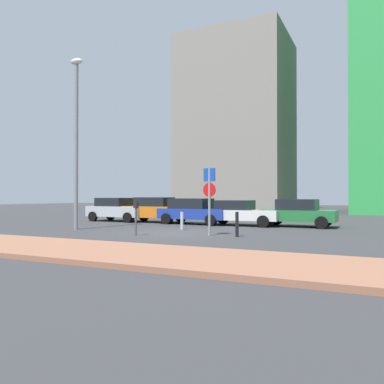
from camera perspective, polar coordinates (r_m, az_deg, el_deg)
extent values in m
plane|color=#38383A|center=(17.51, -3.39, -6.03)|extent=(120.00, 120.00, 0.00)
cube|color=#9E664C|center=(12.30, -18.33, -7.96)|extent=(40.00, 3.43, 0.14)
cube|color=#B7BABF|center=(25.96, -10.76, -2.81)|extent=(4.24, 1.94, 0.67)
cube|color=black|center=(26.17, -11.38, -1.45)|extent=(2.10, 1.71, 0.55)
cylinder|color=black|center=(25.83, -7.07, -3.58)|extent=(0.65, 0.25, 0.64)
cylinder|color=black|center=(24.40, -9.46, -3.74)|extent=(0.65, 0.25, 0.64)
cylinder|color=black|center=(27.56, -11.91, -3.38)|extent=(0.65, 0.25, 0.64)
cylinder|color=black|center=(26.22, -14.40, -3.52)|extent=(0.65, 0.25, 0.64)
cube|color=orange|center=(24.55, -5.46, -2.92)|extent=(4.05, 1.72, 0.70)
cube|color=black|center=(24.57, -5.57, -1.44)|extent=(2.18, 1.56, 0.56)
cylinder|color=black|center=(24.65, -1.72, -3.72)|extent=(0.64, 0.23, 0.64)
cylinder|color=black|center=(23.17, -3.59, -3.92)|extent=(0.64, 0.23, 0.64)
cylinder|color=black|center=(25.99, -7.13, -3.56)|extent=(0.64, 0.23, 0.64)
cylinder|color=black|center=(24.60, -9.21, -3.72)|extent=(0.64, 0.23, 0.64)
cube|color=#1E389E|center=(22.86, 0.42, -3.21)|extent=(4.36, 1.94, 0.60)
cube|color=black|center=(22.97, -0.15, -1.70)|extent=(2.41, 1.70, 0.60)
cylinder|color=black|center=(23.00, 4.63, -3.94)|extent=(0.65, 0.26, 0.64)
cylinder|color=black|center=(21.45, 2.75, -4.18)|extent=(0.65, 0.26, 0.64)
cylinder|color=black|center=(24.33, -1.63, -3.76)|extent=(0.65, 0.26, 0.64)
cylinder|color=black|center=(22.88, -3.81, -3.96)|extent=(0.65, 0.26, 0.64)
cube|color=white|center=(21.91, 7.30, -3.36)|extent=(4.32, 1.86, 0.57)
cube|color=black|center=(22.00, 6.36, -1.92)|extent=(1.97, 1.67, 0.53)
cylinder|color=black|center=(22.40, 11.54, -4.02)|extent=(0.64, 0.23, 0.64)
cylinder|color=black|center=(20.68, 10.44, -4.30)|extent=(0.64, 0.23, 0.64)
cylinder|color=black|center=(23.22, 4.51, -3.91)|extent=(0.64, 0.23, 0.64)
cylinder|color=black|center=(21.57, 2.90, -4.16)|extent=(0.64, 0.23, 0.64)
cube|color=#237238|center=(21.62, 15.30, -3.34)|extent=(4.02, 1.85, 0.59)
cube|color=black|center=(21.60, 15.28, -1.80)|extent=(2.07, 1.68, 0.58)
cylinder|color=black|center=(22.30, 19.19, -4.01)|extent=(0.64, 0.23, 0.64)
cylinder|color=black|center=(20.53, 18.54, -4.31)|extent=(0.64, 0.23, 0.64)
cylinder|color=black|center=(22.81, 12.39, -3.95)|extent=(0.64, 0.23, 0.64)
cylinder|color=black|center=(21.08, 11.19, -4.23)|extent=(0.64, 0.23, 0.64)
cylinder|color=gray|center=(16.16, 2.58, -1.42)|extent=(0.10, 0.10, 2.85)
cube|color=#1447B7|center=(16.18, 2.58, 2.55)|extent=(0.55, 0.11, 0.55)
cylinder|color=red|center=(16.16, 2.58, 0.32)|extent=(0.60, 0.11, 0.60)
cylinder|color=#4C4C51|center=(16.43, -8.28, -4.36)|extent=(0.08, 0.08, 1.16)
cube|color=black|center=(16.40, -8.28, -1.85)|extent=(0.18, 0.14, 0.28)
cylinder|color=gray|center=(20.20, -16.71, 6.41)|extent=(0.20, 0.20, 8.23)
ellipsoid|color=silver|center=(21.15, -16.67, 17.95)|extent=(0.70, 0.36, 0.30)
cylinder|color=#B7B7BC|center=(19.07, -1.50, -4.27)|extent=(0.15, 0.15, 0.87)
cylinder|color=black|center=(15.86, 6.65, -4.75)|extent=(0.14, 0.14, 1.01)
cube|color=gray|center=(47.95, 6.61, 9.76)|extent=(12.36, 10.68, 20.60)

